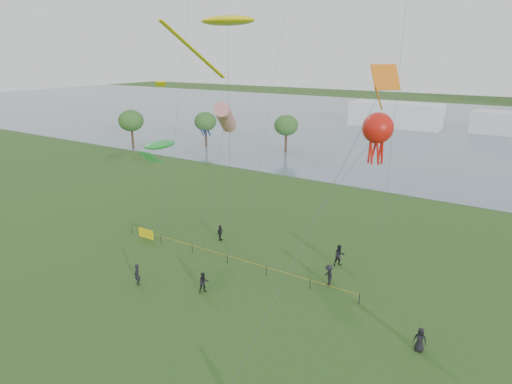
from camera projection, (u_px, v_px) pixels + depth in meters
The scene contains 16 objects.
ground_plane at pixel (167, 362), 25.66m from camera, with size 400.00×400.00×0.00m, color #1E3D13.
lake at pixel (448, 128), 106.18m from camera, with size 400.00×120.00×0.08m, color slate.
pavilion_left at pixel (395, 115), 107.31m from camera, with size 22.00×8.00×6.00m, color white.
trees at pixel (201, 122), 81.35m from camera, with size 31.39×17.44×7.43m.
fence at pixel (175, 242), 40.66m from camera, with size 24.07×0.07×1.05m.
spectator_a at pixel (204, 283), 32.91m from camera, with size 0.81×0.63×1.67m, color black.
spectator_b at pixel (329, 275), 33.89m from camera, with size 1.16×0.66×1.79m, color black.
spectator_c at pixel (220, 233), 42.15m from camera, with size 0.94×0.39×1.60m, color black.
spectator_d at pixel (420, 340), 26.40m from camera, with size 0.79×0.51×1.61m, color black.
spectator_f at pixel (137, 275), 33.99m from camera, with size 0.65×0.43×1.78m, color black.
spectator_g at pixel (339, 256), 37.04m from camera, with size 0.94×0.73×1.94m, color black.
kite_stingray at pixel (227, 22), 34.17m from camera, with size 4.91×10.01×20.55m.
kite_windsock at pixel (225, 118), 45.64m from camera, with size 4.68×10.14×12.98m.
kite_creature at pixel (160, 145), 44.72m from camera, with size 3.43×4.77×8.96m.
kite_octopus at pixel (378, 129), 33.87m from camera, with size 6.76×9.67×13.26m.
kite_delta at pixel (377, 95), 21.93m from camera, with size 4.46×13.38×17.13m.
Camera 1 is at (15.82, -15.16, 17.64)m, focal length 30.00 mm.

